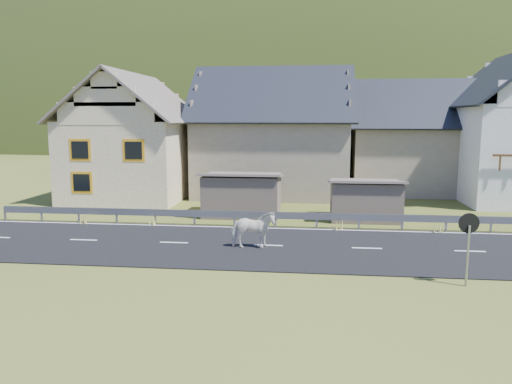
# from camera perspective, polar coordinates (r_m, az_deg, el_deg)

# --- Properties ---
(ground) EXTENTS (160.00, 160.00, 0.00)m
(ground) POSITION_cam_1_polar(r_m,az_deg,el_deg) (20.71, 1.41, -6.22)
(ground) COLOR #344313
(ground) RESTS_ON ground
(road) EXTENTS (60.00, 7.00, 0.04)m
(road) POSITION_cam_1_polar(r_m,az_deg,el_deg) (20.70, 1.41, -6.17)
(road) COLOR black
(road) RESTS_ON ground
(lane_markings) EXTENTS (60.00, 6.60, 0.01)m
(lane_markings) POSITION_cam_1_polar(r_m,az_deg,el_deg) (20.70, 1.41, -6.10)
(lane_markings) COLOR silver
(lane_markings) RESTS_ON road
(guardrail) EXTENTS (28.10, 0.09, 0.75)m
(guardrail) POSITION_cam_1_polar(r_m,az_deg,el_deg) (24.16, 2.21, -2.71)
(guardrail) COLOR #93969B
(guardrail) RESTS_ON ground
(shed_left) EXTENTS (4.30, 3.30, 2.40)m
(shed_left) POSITION_cam_1_polar(r_m,az_deg,el_deg) (27.04, -1.56, -0.34)
(shed_left) COLOR #6C5D50
(shed_left) RESTS_ON ground
(shed_right) EXTENTS (3.80, 2.90, 2.20)m
(shed_right) POSITION_cam_1_polar(r_m,az_deg,el_deg) (26.43, 12.38, -0.96)
(shed_right) COLOR #6C5D50
(shed_right) RESTS_ON ground
(house_cream) EXTENTS (7.80, 9.80, 8.30)m
(house_cream) POSITION_cam_1_polar(r_m,az_deg,el_deg) (34.06, -13.79, 6.77)
(house_cream) COLOR #FBE4B6
(house_cream) RESTS_ON ground
(house_stone_a) EXTENTS (10.80, 9.80, 8.90)m
(house_stone_a) POSITION_cam_1_polar(r_m,az_deg,el_deg) (35.06, 2.03, 7.51)
(house_stone_a) COLOR gray
(house_stone_a) RESTS_ON ground
(house_stone_b) EXTENTS (9.80, 8.80, 8.10)m
(house_stone_b) POSITION_cam_1_polar(r_m,az_deg,el_deg) (37.65, 17.73, 6.58)
(house_stone_b) COLOR gray
(house_stone_b) RESTS_ON ground
(mountain) EXTENTS (440.00, 280.00, 260.00)m
(mountain) POSITION_cam_1_polar(r_m,az_deg,el_deg) (201.56, 7.43, 1.31)
(mountain) COLOR #21330D
(mountain) RESTS_ON ground
(conifer_patch) EXTENTS (76.00, 50.00, 28.00)m
(conifer_patch) POSITION_cam_1_polar(r_m,az_deg,el_deg) (141.81, -17.24, 8.50)
(conifer_patch) COLOR black
(conifer_patch) RESTS_ON ground
(horse) EXTENTS (0.99, 1.88, 1.52)m
(horse) POSITION_cam_1_polar(r_m,az_deg,el_deg) (20.13, -0.40, -4.30)
(horse) COLOR silver
(horse) RESTS_ON road
(traffic_mirror) EXTENTS (0.65, 0.21, 2.34)m
(traffic_mirror) POSITION_cam_1_polar(r_m,az_deg,el_deg) (16.95, 23.12, -4.31)
(traffic_mirror) COLOR #93969B
(traffic_mirror) RESTS_ON ground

